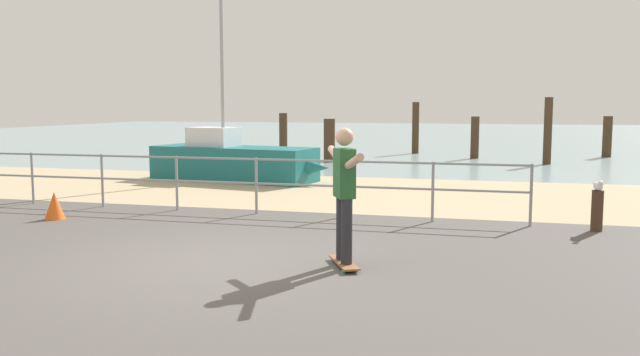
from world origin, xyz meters
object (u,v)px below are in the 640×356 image
at_px(sailboat, 238,161).
at_px(seagull, 598,186).
at_px(skateboard, 344,263).
at_px(bollard_short, 597,211).
at_px(traffic_cone, 55,206).
at_px(skateboarder, 344,187).

xyz_separation_m(sailboat, seagull, (8.07, -5.02, 0.22)).
bearing_deg(skateboard, bollard_short, 44.23).
relative_size(seagull, traffic_cone, 0.97).
bearing_deg(bollard_short, traffic_cone, -171.88).
bearing_deg(seagull, skateboarder, -135.92).
bearing_deg(traffic_cone, skateboard, -19.40).
relative_size(skateboarder, traffic_cone, 3.30).
xyz_separation_m(skateboard, seagull, (3.35, 3.24, 0.68)).
bearing_deg(skateboard, sailboat, 119.76).
bearing_deg(seagull, skateboard, -135.92).
relative_size(skateboard, traffic_cone, 1.61).
bearing_deg(traffic_cone, seagull, 8.01).
distance_m(bollard_short, traffic_cone, 9.06).
xyz_separation_m(sailboat, bollard_short, (8.07, -5.00, -0.19)).
bearing_deg(traffic_cone, skateboarder, -19.40).
bearing_deg(sailboat, skateboarder, -60.24).
xyz_separation_m(skateboarder, bollard_short, (3.35, 3.26, -0.68)).
distance_m(bollard_short, seagull, 0.41).
bearing_deg(bollard_short, seagull, -88.80).
height_order(bollard_short, seagull, seagull).
xyz_separation_m(skateboard, traffic_cone, (-5.62, 1.98, 0.18)).
bearing_deg(traffic_cone, bollard_short, 8.12).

